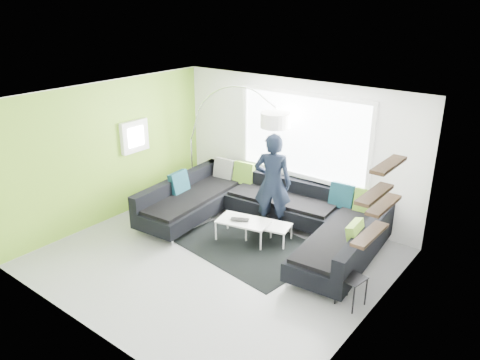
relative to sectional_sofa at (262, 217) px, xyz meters
name	(u,v)px	position (x,y,z in m)	size (l,w,h in m)	color
ground	(216,258)	(-0.16, -1.15, -0.41)	(5.50, 5.50, 0.00)	gray
room_shell	(224,158)	(-0.12, -0.94, 1.40)	(5.54, 5.04, 2.82)	white
sectional_sofa	(262,217)	(0.00, 0.00, 0.00)	(4.48, 3.00, 0.92)	black
rug	(249,245)	(0.05, -0.44, -0.40)	(2.50, 1.81, 0.01)	black
coffee_table	(256,230)	(0.01, -0.19, -0.21)	(1.23, 0.71, 0.40)	white
arc_lamp	(191,139)	(-2.43, 0.68, 0.92)	(2.43, 0.57, 2.65)	silver
side_table	(351,291)	(2.29, -0.93, -0.17)	(0.35, 0.35, 0.48)	black
person	(273,183)	(-0.01, 0.35, 0.57)	(0.84, 0.72, 1.96)	black
laptop	(239,221)	(-0.22, -0.41, 0.01)	(0.41, 0.35, 0.03)	black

